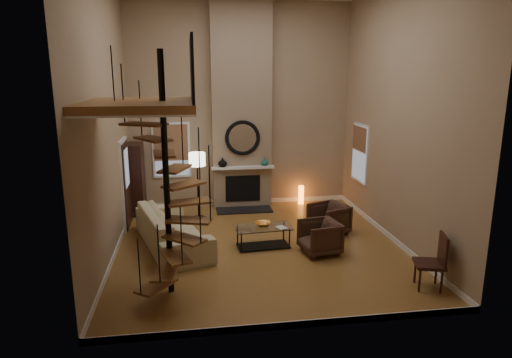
{
  "coord_description": "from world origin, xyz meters",
  "views": [
    {
      "loc": [
        -1.4,
        -9.03,
        3.69
      ],
      "look_at": [
        0.0,
        0.4,
        1.4
      ],
      "focal_mm": 31.65,
      "sensor_mm": 36.0,
      "label": 1
    }
  ],
  "objects": [
    {
      "name": "firebox",
      "position": [
        0.0,
        2.86,
        0.55
      ],
      "size": [
        0.95,
        0.02,
        0.72
      ],
      "primitive_type": "cube",
      "color": "black",
      "rests_on": "chimney_breast"
    },
    {
      "name": "entry_door",
      "position": [
        -2.95,
        1.8,
        1.05
      ],
      "size": [
        0.1,
        1.05,
        2.16
      ],
      "color": "white",
      "rests_on": "ground"
    },
    {
      "name": "armchair_far",
      "position": [
        1.25,
        -0.55,
        0.35
      ],
      "size": [
        0.86,
        0.85,
        0.69
      ],
      "primitive_type": "imported",
      "rotation": [
        0.0,
        0.0,
        -1.41
      ],
      "color": "#41281E",
      "rests_on": "ground"
    },
    {
      "name": "chimney_breast",
      "position": [
        0.0,
        3.06,
        2.75
      ],
      "size": [
        1.6,
        0.38,
        5.5
      ],
      "primitive_type": "cube",
      "color": "#8D755C",
      "rests_on": "ground"
    },
    {
      "name": "coffee_table",
      "position": [
        0.09,
        -0.04,
        0.28
      ],
      "size": [
        1.25,
        0.69,
        0.45
      ],
      "color": "silver",
      "rests_on": "ground"
    },
    {
      "name": "baseboard_right",
      "position": [
        2.99,
        0.0,
        0.06
      ],
      "size": [
        0.02,
        6.5,
        0.12
      ],
      "primitive_type": "cube",
      "color": "white",
      "rests_on": "ground"
    },
    {
      "name": "hutch",
      "position": [
        -2.82,
        2.79,
        0.95
      ],
      "size": [
        0.39,
        0.82,
        1.83
      ],
      "primitive_type": "cube",
      "color": "black",
      "rests_on": "ground"
    },
    {
      "name": "right_wall",
      "position": [
        3.0,
        0.0,
        2.75
      ],
      "size": [
        0.02,
        6.5,
        5.5
      ],
      "primitive_type": "cube",
      "color": "tan",
      "rests_on": "ground"
    },
    {
      "name": "ground",
      "position": [
        0.0,
        0.0,
        -0.01
      ],
      "size": [
        6.0,
        6.5,
        0.01
      ],
      "primitive_type": "cube",
      "color": "#AA7737",
      "rests_on": "ground"
    },
    {
      "name": "sofa",
      "position": [
        -1.85,
        0.31,
        0.4
      ],
      "size": [
        1.79,
        2.95,
        0.8
      ],
      "primitive_type": "imported",
      "rotation": [
        0.0,
        0.0,
        1.85
      ],
      "color": "#C3B487",
      "rests_on": "ground"
    },
    {
      "name": "back_wall",
      "position": [
        0.0,
        3.25,
        2.75
      ],
      "size": [
        6.0,
        0.02,
        5.5
      ],
      "primitive_type": "cube",
      "color": "tan",
      "rests_on": "ground"
    },
    {
      "name": "baseboard_back",
      "position": [
        0.0,
        3.24,
        0.06
      ],
      "size": [
        6.0,
        0.02,
        0.12
      ],
      "primitive_type": "cube",
      "color": "white",
      "rests_on": "ground"
    },
    {
      "name": "vase_left",
      "position": [
        -0.55,
        2.82,
        1.3
      ],
      "size": [
        0.24,
        0.24,
        0.25
      ],
      "primitive_type": "imported",
      "color": "black",
      "rests_on": "mantel"
    },
    {
      "name": "window_back",
      "position": [
        -1.9,
        3.22,
        1.62
      ],
      "size": [
        1.02,
        0.06,
        1.52
      ],
      "color": "white",
      "rests_on": "back_wall"
    },
    {
      "name": "armchair_near",
      "position": [
        1.79,
        0.57,
        0.35
      ],
      "size": [
        1.0,
        0.99,
        0.71
      ],
      "primitive_type": "imported",
      "rotation": [
        0.0,
        0.0,
        -1.19
      ],
      "color": "#41281E",
      "rests_on": "ground"
    },
    {
      "name": "loft",
      "position": [
        -2.04,
        -1.8,
        3.24
      ],
      "size": [
        1.7,
        2.2,
        1.09
      ],
      "color": "#966131",
      "rests_on": "left_wall"
    },
    {
      "name": "mantel",
      "position": [
        0.0,
        2.78,
        1.15
      ],
      "size": [
        1.7,
        0.18,
        0.06
      ],
      "primitive_type": "cube",
      "color": "white",
      "rests_on": "chimney_breast"
    },
    {
      "name": "baseboard_left",
      "position": [
        -2.99,
        0.0,
        0.06
      ],
      "size": [
        0.02,
        6.5,
        0.12
      ],
      "primitive_type": "cube",
      "color": "white",
      "rests_on": "ground"
    },
    {
      "name": "mirror_disc",
      "position": [
        0.0,
        2.85,
        1.95
      ],
      "size": [
        0.8,
        0.01,
        0.8
      ],
      "primitive_type": "cylinder",
      "rotation": [
        1.57,
        0.0,
        0.0
      ],
      "color": "white",
      "rests_on": "chimney_breast"
    },
    {
      "name": "spiral_stair",
      "position": [
        -1.78,
        -1.79,
        1.78
      ],
      "size": [
        1.47,
        1.47,
        4.06
      ],
      "color": "black",
      "rests_on": "ground"
    },
    {
      "name": "accent_lamp",
      "position": [
        1.68,
        3.0,
        0.25
      ],
      "size": [
        0.15,
        0.15,
        0.54
      ],
      "primitive_type": "cylinder",
      "color": "orange",
      "rests_on": "ground"
    },
    {
      "name": "vase_right",
      "position": [
        0.6,
        2.82,
        1.28
      ],
      "size": [
        0.2,
        0.2,
        0.21
      ],
      "primitive_type": "imported",
      "color": "#1B6157",
      "rests_on": "mantel"
    },
    {
      "name": "bowl",
      "position": [
        0.09,
        0.01,
        0.5
      ],
      "size": [
        0.35,
        0.35,
        0.09
      ],
      "primitive_type": "imported",
      "color": "orange",
      "rests_on": "coffee_table"
    },
    {
      "name": "hearth",
      "position": [
        0.0,
        2.57,
        0.02
      ],
      "size": [
        1.5,
        0.6,
        0.04
      ],
      "primitive_type": "cube",
      "color": "black",
      "rests_on": "ground"
    },
    {
      "name": "side_chair",
      "position": [
        2.71,
        -2.34,
        0.53
      ],
      "size": [
        0.6,
        0.6,
        1.01
      ],
      "color": "black",
      "rests_on": "ground"
    },
    {
      "name": "left_wall",
      "position": [
        -3.0,
        0.0,
        2.75
      ],
      "size": [
        0.02,
        6.5,
        5.5
      ],
      "primitive_type": "cube",
      "color": "tan",
      "rests_on": "ground"
    },
    {
      "name": "mirror_frame",
      "position": [
        0.0,
        2.84,
        1.95
      ],
      "size": [
        0.94,
        0.1,
        0.94
      ],
      "primitive_type": "torus",
      "rotation": [
        1.57,
        0.0,
        0.0
      ],
      "color": "black",
      "rests_on": "chimney_breast"
    },
    {
      "name": "window_right",
      "position": [
        2.97,
        2.0,
        1.63
      ],
      "size": [
        0.06,
        1.02,
        1.52
      ],
      "color": "white",
      "rests_on": "right_wall"
    },
    {
      "name": "floor_lamp",
      "position": [
        -1.23,
        2.08,
        1.41
      ],
      "size": [
        0.41,
        0.41,
        1.71
      ],
      "color": "black",
      "rests_on": "ground"
    },
    {
      "name": "front_wall",
      "position": [
        0.0,
        -3.25,
        2.75
      ],
      "size": [
        6.0,
        0.02,
        5.5
      ],
      "primitive_type": "cube",
      "color": "tan",
      "rests_on": "ground"
    },
    {
      "name": "book",
      "position": [
        0.44,
        -0.19,
        0.46
      ],
      "size": [
        0.26,
        0.29,
        0.02
      ],
      "primitive_type": "imported",
      "rotation": [
        0.0,
        0.0,
        0.37
      ],
      "color": "gray",
      "rests_on": "coffee_table"
    },
    {
      "name": "baseboard_front",
      "position": [
        0.0,
        -3.24,
        0.06
      ],
      "size": [
        6.0,
        0.02,
        0.12
      ],
      "primitive_type": "cube",
      "color": "white",
      "rests_on": "ground"
    }
  ]
}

